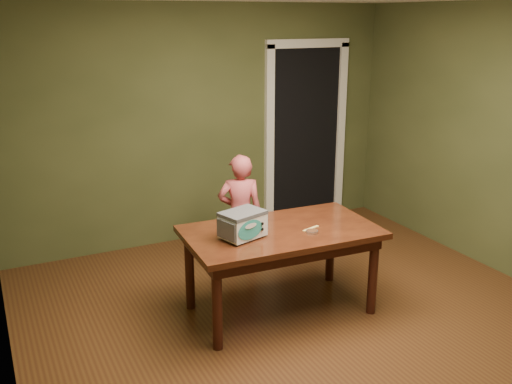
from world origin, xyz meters
The scene contains 8 objects.
floor centered at (0.00, 0.00, 0.00)m, with size 5.00×5.00×0.00m, color #533117.
room_shell centered at (0.00, 0.00, 1.71)m, with size 4.52×5.02×2.61m.
doorway centered at (1.30, 2.78, 1.06)m, with size 1.10×0.66×2.25m.
dining_table centered at (-0.10, 0.54, 0.65)m, with size 1.64×0.98×0.75m.
toy_oven centered at (-0.46, 0.51, 0.87)m, with size 0.41×0.33×0.22m.
baking_pan centered at (0.09, 0.36, 0.76)m, with size 0.10×0.10×0.02m.
spatula centered at (0.13, 0.44, 0.75)m, with size 0.18×0.03×0.01m, color #F3CE69.
child centered at (-0.07, 1.42, 0.60)m, with size 0.44×0.29×1.20m, color #D2565C.
Camera 1 is at (-2.26, -3.35, 2.45)m, focal length 40.00 mm.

